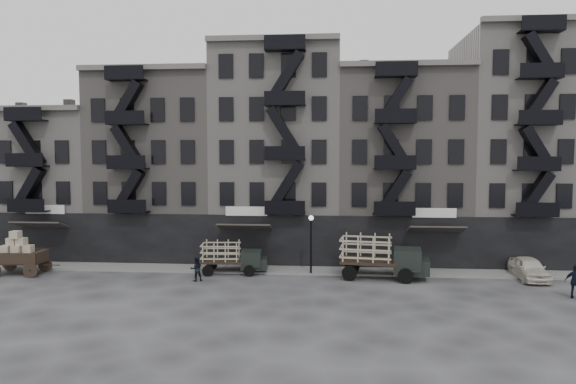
# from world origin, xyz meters

# --- Properties ---
(ground) EXTENTS (140.00, 140.00, 0.00)m
(ground) POSITION_xyz_m (0.00, 0.00, 0.00)
(ground) COLOR #38383A
(ground) RESTS_ON ground
(sidewalk) EXTENTS (55.00, 2.50, 0.15)m
(sidewalk) POSITION_xyz_m (0.00, 3.75, 0.07)
(sidewalk) COLOR slate
(sidewalk) RESTS_ON ground
(building_west) EXTENTS (10.00, 11.35, 13.20)m
(building_west) POSITION_xyz_m (-20.00, 9.83, 6.00)
(building_west) COLOR #9D9890
(building_west) RESTS_ON ground
(building_midwest) EXTENTS (10.00, 11.35, 16.20)m
(building_midwest) POSITION_xyz_m (-10.00, 9.83, 7.50)
(building_midwest) COLOR slate
(building_midwest) RESTS_ON ground
(building_center) EXTENTS (10.00, 11.35, 18.20)m
(building_center) POSITION_xyz_m (-0.00, 9.82, 8.50)
(building_center) COLOR #9D9890
(building_center) RESTS_ON ground
(building_mideast) EXTENTS (10.00, 11.35, 16.20)m
(building_mideast) POSITION_xyz_m (10.00, 9.83, 7.50)
(building_mideast) COLOR slate
(building_mideast) RESTS_ON ground
(building_east) EXTENTS (10.00, 11.35, 19.20)m
(building_east) POSITION_xyz_m (20.00, 9.82, 9.00)
(building_east) COLOR #9D9890
(building_east) RESTS_ON ground
(lamp_post) EXTENTS (0.36, 0.36, 4.28)m
(lamp_post) POSITION_xyz_m (3.00, 2.60, 2.78)
(lamp_post) COLOR black
(lamp_post) RESTS_ON ground
(horse) EXTENTS (1.94, 1.17, 1.53)m
(horse) POSITION_xyz_m (-19.74, 2.60, 0.77)
(horse) COLOR beige
(horse) RESTS_ON ground
(wagon) EXTENTS (3.76, 2.07, 3.15)m
(wagon) POSITION_xyz_m (-17.92, 1.09, 1.80)
(wagon) COLOR black
(wagon) RESTS_ON ground
(stake_truck_west) EXTENTS (4.78, 2.24, 2.34)m
(stake_truck_west) POSITION_xyz_m (-2.68, 2.61, 1.34)
(stake_truck_west) COLOR black
(stake_truck_west) RESTS_ON ground
(stake_truck_east) EXTENTS (6.21, 3.13, 3.00)m
(stake_truck_east) POSITION_xyz_m (7.89, 1.98, 1.71)
(stake_truck_east) COLOR black
(stake_truck_east) RESTS_ON ground
(car_east) EXTENTS (1.91, 4.52, 1.53)m
(car_east) POSITION_xyz_m (18.02, 2.60, 0.76)
(car_east) COLOR beige
(car_east) RESTS_ON ground
(pedestrian_mid) EXTENTS (1.01, 0.93, 1.67)m
(pedestrian_mid) POSITION_xyz_m (-4.69, 0.21, 0.84)
(pedestrian_mid) COLOR black
(pedestrian_mid) RESTS_ON ground
(policeman) EXTENTS (1.28, 0.99, 2.03)m
(policeman) POSITION_xyz_m (18.93, -2.16, 1.01)
(policeman) COLOR black
(policeman) RESTS_ON ground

